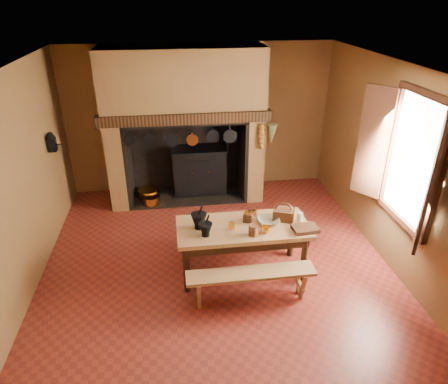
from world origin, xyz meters
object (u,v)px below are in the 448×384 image
(work_table, at_px, (243,233))
(bench_front, at_px, (251,279))
(mixing_bowl, at_px, (269,221))
(iron_range, at_px, (200,170))
(wicker_basket, at_px, (284,214))
(coffee_grinder, at_px, (248,217))

(work_table, relative_size, bench_front, 1.09)
(work_table, relative_size, mixing_bowl, 5.99)
(mixing_bowl, bearing_deg, iron_range, 105.74)
(work_table, distance_m, wicker_basket, 0.63)
(bench_front, bearing_deg, iron_range, 96.70)
(work_table, xyz_separation_m, wicker_basket, (0.58, 0.09, 0.21))
(mixing_bowl, bearing_deg, bench_front, -120.08)
(wicker_basket, bearing_deg, coffee_grinder, -159.55)
(coffee_grinder, distance_m, wicker_basket, 0.50)
(work_table, distance_m, mixing_bowl, 0.39)
(work_table, bearing_deg, bench_front, -90.00)
(coffee_grinder, height_order, wicker_basket, wicker_basket)
(coffee_grinder, bearing_deg, mixing_bowl, 2.47)
(work_table, bearing_deg, wicker_basket, 9.05)
(bench_front, xyz_separation_m, mixing_bowl, (0.36, 0.61, 0.47))
(iron_range, height_order, coffee_grinder, iron_range)
(bench_front, xyz_separation_m, coffee_grinder, (0.09, 0.71, 0.50))
(wicker_basket, bearing_deg, bench_front, -108.18)
(iron_range, bearing_deg, bench_front, -83.30)
(work_table, distance_m, bench_front, 0.67)
(iron_range, height_order, mixing_bowl, iron_range)
(wicker_basket, bearing_deg, mixing_bowl, -139.04)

